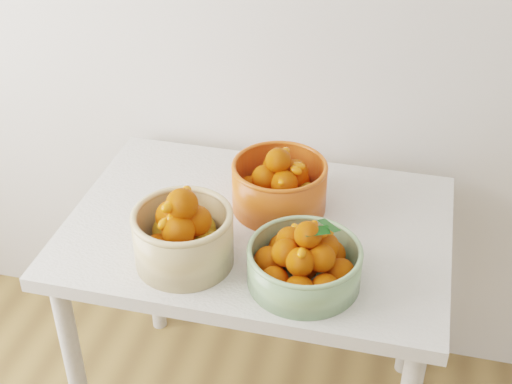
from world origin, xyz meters
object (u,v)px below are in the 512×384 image
table (258,252)px  bowl_green (304,262)px  bowl_cream (183,235)px  bowl_orange (279,185)px

table → bowl_green: 0.30m
bowl_green → bowl_cream: bearing=178.7°
bowl_cream → bowl_orange: 0.33m
bowl_cream → bowl_orange: bearing=57.7°
table → bowl_green: (0.16, -0.20, 0.16)m
bowl_cream → table: bearing=54.1°
table → bowl_cream: size_ratio=3.36×
bowl_green → bowl_orange: (-0.12, 0.28, 0.01)m
bowl_cream → bowl_green: (0.30, -0.01, -0.02)m
table → bowl_orange: (0.04, 0.09, 0.17)m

